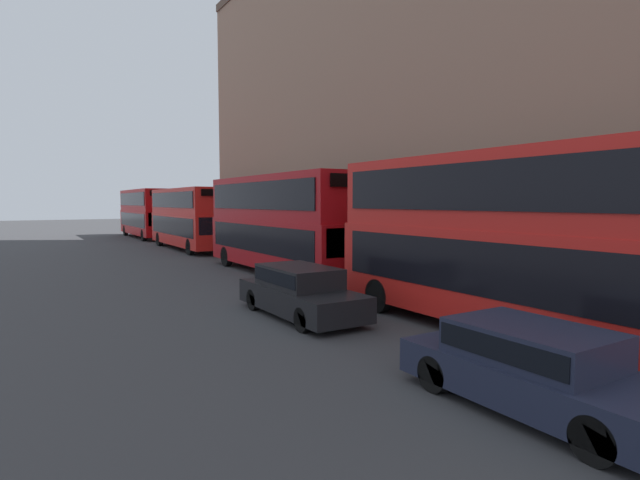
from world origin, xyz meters
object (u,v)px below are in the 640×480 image
(bus_trailing, at_px, (146,211))
(car_dark_sedan, at_px, (534,366))
(bus_third_in_queue, at_px, (189,216))
(bus_second_in_queue, at_px, (281,220))
(car_hatchback, at_px, (300,290))
(bus_leading, at_px, (524,236))

(bus_trailing, xyz_separation_m, car_dark_sedan, (-3.40, -42.11, -1.69))
(bus_third_in_queue, bearing_deg, bus_second_in_queue, -90.00)
(bus_second_in_queue, bearing_deg, car_dark_sedan, -102.53)
(bus_trailing, bearing_deg, bus_second_in_queue, -90.00)
(bus_third_in_queue, xyz_separation_m, car_hatchback, (-3.40, -21.60, -1.55))
(bus_second_in_queue, xyz_separation_m, bus_trailing, (0.00, 26.80, -0.04))
(bus_trailing, xyz_separation_m, car_hatchback, (-3.40, -34.57, -1.64))
(bus_second_in_queue, relative_size, car_hatchback, 2.33)
(bus_second_in_queue, height_order, bus_third_in_queue, bus_second_in_queue)
(bus_second_in_queue, height_order, car_dark_sedan, bus_second_in_queue)
(bus_leading, height_order, car_dark_sedan, bus_leading)
(bus_leading, height_order, bus_third_in_queue, bus_leading)
(bus_third_in_queue, bearing_deg, bus_trailing, 90.00)
(car_hatchback, bearing_deg, bus_trailing, 84.38)
(bus_leading, distance_m, bus_trailing, 39.37)
(bus_leading, distance_m, car_hatchback, 6.13)
(bus_trailing, distance_m, car_dark_sedan, 42.28)
(bus_second_in_queue, distance_m, bus_third_in_queue, 13.83)
(bus_leading, xyz_separation_m, bus_second_in_queue, (-0.00, 12.57, -0.03))
(car_dark_sedan, bearing_deg, bus_trailing, 85.38)
(bus_leading, relative_size, bus_third_in_queue, 1.05)
(bus_second_in_queue, bearing_deg, bus_third_in_queue, 90.00)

